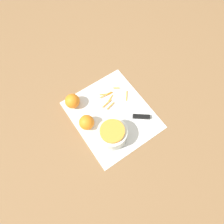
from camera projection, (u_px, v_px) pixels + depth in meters
ground_plane at (112, 115)px, 1.12m from camera, size 4.00×4.00×0.00m
cutting_board at (112, 115)px, 1.12m from camera, size 0.43×0.38×0.01m
bowl_speckled at (112, 134)px, 1.03m from camera, size 0.14×0.14×0.09m
knife at (135, 116)px, 1.11m from camera, size 0.16×0.20×0.02m
orange_left at (87, 122)px, 1.06m from camera, size 0.08×0.08×0.08m
orange_right at (72, 101)px, 1.11m from camera, size 0.08×0.08×0.08m
peel_pile at (111, 97)px, 1.16m from camera, size 0.11×0.17×0.01m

